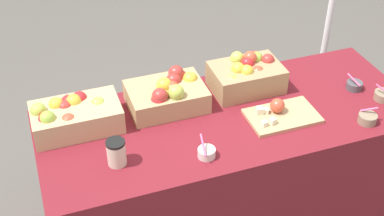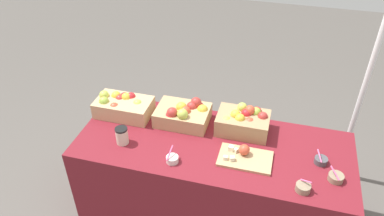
# 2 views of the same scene
# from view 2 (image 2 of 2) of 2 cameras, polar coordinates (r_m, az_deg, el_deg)

# --- Properties ---
(ground_plane) EXTENTS (10.00, 10.00, 0.00)m
(ground_plane) POSITION_cam_2_polar(r_m,az_deg,el_deg) (3.13, 2.80, -15.74)
(ground_plane) COLOR #56514C
(table) EXTENTS (1.90, 0.76, 0.74)m
(table) POSITION_cam_2_polar(r_m,az_deg,el_deg) (2.85, 3.01, -11.09)
(table) COLOR maroon
(table) RESTS_ON ground_plane
(apple_crate_left) EXTENTS (0.42, 0.25, 0.17)m
(apple_crate_left) POSITION_cam_2_polar(r_m,az_deg,el_deg) (2.86, -10.57, 0.37)
(apple_crate_left) COLOR tan
(apple_crate_left) RESTS_ON table
(apple_crate_middle) EXTENTS (0.38, 0.28, 0.17)m
(apple_crate_middle) POSITION_cam_2_polar(r_m,az_deg,el_deg) (2.73, -1.28, -0.89)
(apple_crate_middle) COLOR tan
(apple_crate_middle) RESTS_ON table
(apple_crate_right) EXTENTS (0.37, 0.25, 0.19)m
(apple_crate_right) POSITION_cam_2_polar(r_m,az_deg,el_deg) (2.67, 7.90, -2.02)
(apple_crate_right) COLOR tan
(apple_crate_right) RESTS_ON table
(cutting_board_front) EXTENTS (0.35, 0.22, 0.09)m
(cutting_board_front) POSITION_cam_2_polar(r_m,az_deg,el_deg) (2.49, 7.99, -7.35)
(cutting_board_front) COLOR tan
(cutting_board_front) RESTS_ON table
(sample_bowl_near) EXTENTS (0.09, 0.09, 0.09)m
(sample_bowl_near) POSITION_cam_2_polar(r_m,az_deg,el_deg) (2.36, 16.64, -11.58)
(sample_bowl_near) COLOR gray
(sample_bowl_near) RESTS_ON table
(sample_bowl_mid) EXTENTS (0.08, 0.10, 0.10)m
(sample_bowl_mid) POSITION_cam_2_polar(r_m,az_deg,el_deg) (2.44, -3.05, -7.79)
(sample_bowl_mid) COLOR silver
(sample_bowl_mid) RESTS_ON table
(sample_bowl_far) EXTENTS (0.08, 0.09, 0.09)m
(sample_bowl_far) POSITION_cam_2_polar(r_m,az_deg,el_deg) (2.57, 19.11, -7.59)
(sample_bowl_far) COLOR #4C4C51
(sample_bowl_far) RESTS_ON table
(sample_bowl_extra) EXTENTS (0.09, 0.10, 0.09)m
(sample_bowl_extra) POSITION_cam_2_polar(r_m,az_deg,el_deg) (2.49, 21.14, -9.87)
(sample_bowl_extra) COLOR gray
(sample_bowl_extra) RESTS_ON table
(coffee_cup) EXTENTS (0.09, 0.09, 0.12)m
(coffee_cup) POSITION_cam_2_polar(r_m,az_deg,el_deg) (2.60, -10.67, -4.16)
(coffee_cup) COLOR beige
(coffee_cup) RESTS_ON table
(tent_pole) EXTENTS (0.04, 0.04, 2.26)m
(tent_pole) POSITION_cam_2_polar(r_m,az_deg,el_deg) (3.02, 25.85, 6.20)
(tent_pole) COLOR white
(tent_pole) RESTS_ON ground_plane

